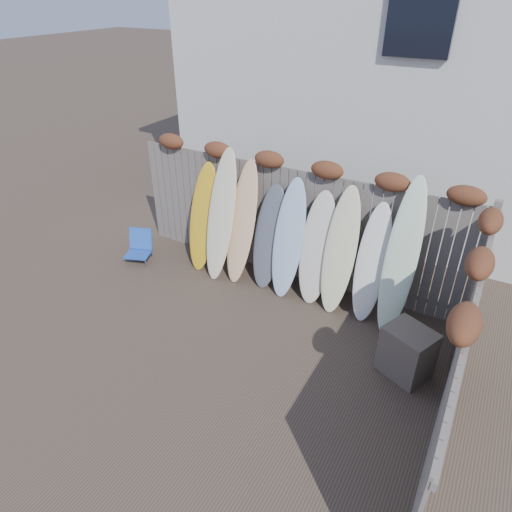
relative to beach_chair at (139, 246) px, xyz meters
The scene contains 16 objects.
ground 3.08m from the beach_chair, 28.91° to the right, with size 80.00×80.00×0.00m, color #493A2D.
back_fence 3.03m from the beach_chair, 18.35° to the left, with size 6.05×0.28×2.24m.
right_fence 5.88m from the beach_chair, 12.23° to the right, with size 0.28×4.40×2.24m.
house 6.62m from the beach_chair, 57.58° to the left, with size 8.50×5.50×6.33m.
beach_chair is the anchor object (origin of this frame).
wooden_crate 5.15m from the beach_chair, ahead, with size 0.61×0.51×0.71m, color #6F5A53.
lattice_panel 5.74m from the beach_chair, ahead, with size 0.05×1.15×1.72m, color #382922.
surfboard_0 1.44m from the beach_chair, 23.04° to the left, with size 0.53×0.07×1.98m, color gold.
surfboard_1 1.86m from the beach_chair, 15.16° to the left, with size 0.50×0.07×2.32m, color beige.
surfboard_2 2.18m from the beach_chair, 14.24° to the left, with size 0.49×0.07×2.17m, color #FFAA75.
surfboard_3 2.61m from the beach_chair, 12.31° to the left, with size 0.53×0.07×1.82m, color #505661.
surfboard_4 2.99m from the beach_chair, ahead, with size 0.50×0.07×2.02m, color #9EBCDE.
surfboard_5 3.45m from the beach_chair, ahead, with size 0.55×0.07×1.88m, color silver.
surfboard_6 3.84m from the beach_chair, ahead, with size 0.50×0.07×2.06m, color beige.
surfboard_7 4.33m from the beach_chair, ahead, with size 0.47×0.07×1.89m, color white.
surfboard_8 4.78m from the beach_chair, ahead, with size 0.46×0.07×2.41m, color silver.
Camera 1 is at (2.88, -3.97, 4.58)m, focal length 32.00 mm.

